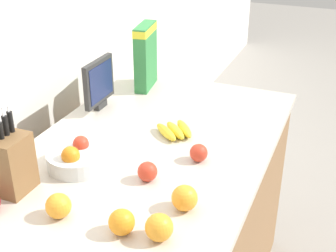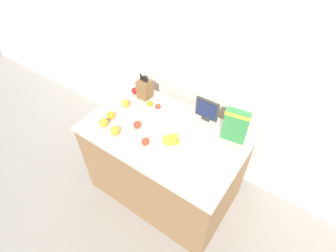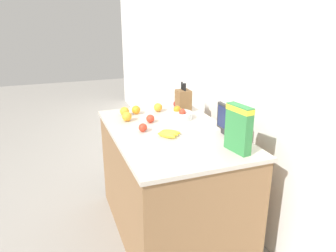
% 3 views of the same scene
% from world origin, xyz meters
% --- Properties ---
extents(ground_plane, '(14.00, 14.00, 0.00)m').
position_xyz_m(ground_plane, '(0.00, 0.00, 0.00)').
color(ground_plane, gray).
extents(wall_back, '(9.00, 0.06, 2.60)m').
position_xyz_m(wall_back, '(0.00, 0.68, 1.30)').
color(wall_back, silver).
rests_on(wall_back, ground_plane).
extents(counter, '(1.49, 0.92, 0.93)m').
position_xyz_m(counter, '(0.00, 0.00, 0.47)').
color(counter, olive).
rests_on(counter, ground_plane).
extents(knife_block, '(0.13, 0.13, 0.31)m').
position_xyz_m(knife_block, '(-0.46, 0.30, 1.04)').
color(knife_block, brown).
rests_on(knife_block, counter).
extents(small_monitor, '(0.23, 0.03, 0.23)m').
position_xyz_m(small_monitor, '(0.23, 0.36, 1.06)').
color(small_monitor, '#2D2D2D').
rests_on(small_monitor, counter).
extents(cereal_box, '(0.22, 0.10, 0.32)m').
position_xyz_m(cereal_box, '(0.55, 0.27, 1.11)').
color(cereal_box, '#338442').
rests_on(cereal_box, counter).
extents(fruit_bowl, '(0.22, 0.22, 0.11)m').
position_xyz_m(fruit_bowl, '(-0.25, 0.18, 0.97)').
color(fruit_bowl, silver).
rests_on(fruit_bowl, counter).
extents(banana_bunch, '(0.20, 0.19, 0.04)m').
position_xyz_m(banana_bunch, '(0.12, -0.06, 0.95)').
color(banana_bunch, yellow).
rests_on(banana_bunch, counter).
extents(apple_front, '(0.07, 0.07, 0.07)m').
position_xyz_m(apple_front, '(-0.04, -0.22, 0.97)').
color(apple_front, red).
rests_on(apple_front, counter).
extents(apple_rightmost, '(0.07, 0.07, 0.07)m').
position_xyz_m(apple_rightmost, '(-0.59, 0.29, 0.97)').
color(apple_rightmost, '#A31419').
rests_on(apple_rightmost, counter).
extents(apple_leftmost, '(0.07, 0.07, 0.07)m').
position_xyz_m(apple_leftmost, '(-0.24, -0.10, 0.97)').
color(apple_leftmost, red).
rests_on(apple_leftmost, counter).
extents(orange_front_left, '(0.08, 0.08, 0.08)m').
position_xyz_m(orange_front_left, '(-0.53, 0.07, 0.98)').
color(orange_front_left, orange).
rests_on(orange_front_left, counter).
extents(orange_front_center, '(0.09, 0.09, 0.09)m').
position_xyz_m(orange_front_center, '(-0.34, -0.27, 0.98)').
color(orange_front_center, orange).
rests_on(orange_front_center, counter).
extents(orange_mid_right, '(0.08, 0.08, 0.08)m').
position_xyz_m(orange_mid_right, '(-0.52, -0.14, 0.97)').
color(orange_mid_right, orange).
rests_on(orange_mid_right, counter).
extents(orange_front_right, '(0.08, 0.08, 0.08)m').
position_xyz_m(orange_front_right, '(-0.50, -0.26, 0.98)').
color(orange_front_right, orange).
rests_on(orange_front_right, counter).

